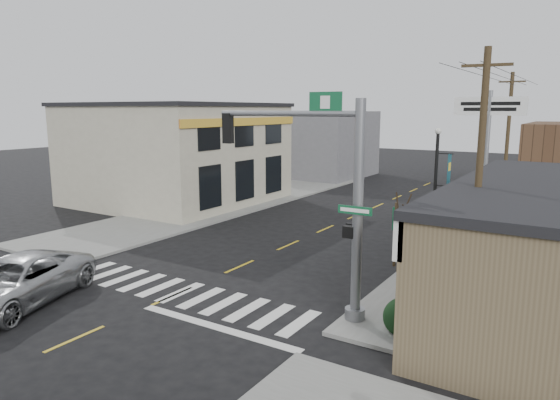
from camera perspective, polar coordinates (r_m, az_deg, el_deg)
The scene contains 19 objects.
ground at distance 18.58m, azimuth -12.15°, elevation -10.67°, with size 140.00×140.00×0.00m, color black.
sidewalk_right at distance 26.34m, azimuth 24.04°, elevation -4.92°, with size 6.00×38.00×0.13m, color slate.
sidewalk_left at distance 33.69m, azimuth -7.78°, elevation -0.93°, with size 6.00×38.00×0.13m, color slate.
center_line at distance 24.62m, azimuth 0.95°, elevation -5.18°, with size 0.12×56.00×0.01m, color gold.
crosswalk at distance 18.84m, azimuth -11.29°, elevation -10.31°, with size 11.00×2.20×0.01m, color silver.
left_building at distance 36.61m, azimuth -11.74°, elevation 5.12°, with size 12.00×12.00×6.80m, color #B3AD95.
bldg_distant_left at distance 50.16m, azimuth 4.42°, elevation 6.42°, with size 9.00×10.00×6.40m, color slate.
suv at distance 19.37m, azimuth -27.99°, elevation -8.25°, with size 2.71×5.87×1.63m, color #A3A5A8.
traffic_signal_pole at distance 15.39m, azimuth 6.11°, elevation 1.64°, with size 5.51×0.40×6.97m.
guide_sign at distance 20.85m, azimuth 14.67°, elevation -3.04°, with size 1.55×0.13×2.70m.
fire_hydrant at distance 19.35m, azimuth 19.44°, elevation -8.69°, with size 0.20×0.20×0.64m.
ped_crossing_sign at distance 23.33m, azimuth 16.64°, elevation -1.64°, with size 1.01×0.07×2.60m.
lamp_post at distance 23.83m, azimuth 17.49°, elevation 2.17°, with size 0.73×0.58×5.64m.
dance_center_sign at distance 27.77m, azimuth 22.70°, elevation 7.60°, with size 3.48×0.22×7.40m.
bare_tree at distance 17.07m, azimuth 15.38°, elevation -0.38°, with size 2.16×2.16×4.31m.
shrub_front at distance 15.48m, azimuth 13.81°, elevation -12.90°, with size 1.14×1.14×0.86m, color black.
shrub_back at distance 22.53m, azimuth 21.83°, elevation -5.97°, with size 1.12×1.12×0.84m, color black.
utility_pole_near at distance 16.55m, azimuth 21.74°, elevation 1.93°, with size 1.44×0.22×8.28m.
utility_pole_far at distance 33.60m, azimuth 24.53°, elevation 5.96°, with size 1.50×0.23×8.65m.
Camera 1 is at (12.26, -12.31, 6.58)m, focal length 32.00 mm.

